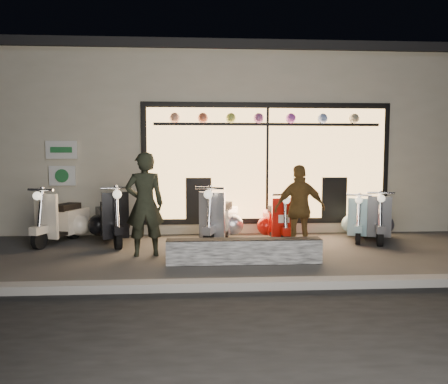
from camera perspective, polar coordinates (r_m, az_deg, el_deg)
The scene contains 12 objects.
ground at distance 7.76m, azimuth 1.99°, elevation -8.12°, with size 40.00×40.00×0.00m, color #383533.
kerb at distance 5.83m, azimuth 3.96°, elevation -11.96°, with size 40.00×0.25×0.12m, color slate.
shop_building at distance 12.54m, azimuth -0.20°, elevation 6.53°, with size 10.20×6.23×4.20m.
graffiti_barrier at distance 7.09m, azimuth 2.63°, elevation -7.72°, with size 2.49×0.28×0.40m, color black.
scooter_silver at distance 8.80m, azimuth -0.47°, elevation -3.61°, with size 0.83×1.54×1.11m.
scooter_red at distance 8.90m, azimuth 6.96°, elevation -3.88°, with size 0.47×1.37×0.98m.
scooter_black at distance 9.08m, azimuth -14.59°, elevation -3.52°, with size 0.84×1.54×1.11m.
scooter_cream at distance 9.37m, azimuth -20.04°, elevation -3.47°, with size 0.81×1.49×1.07m.
scooter_blue at distance 9.57m, azimuth 17.23°, elevation -3.55°, with size 0.75×1.30×0.94m.
scooter_grey at distance 9.55m, azimuth 19.21°, elevation -3.49°, with size 0.70×1.40×1.00m.
man at distance 7.62m, azimuth -10.32°, elevation -1.59°, with size 0.65×0.43×1.79m, color black.
woman at distance 7.91m, azimuth 9.88°, elevation -2.17°, with size 0.92×0.38×1.57m, color brown.
Camera 1 is at (-0.74, -7.53, 1.75)m, focal length 35.00 mm.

